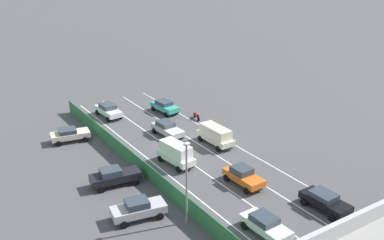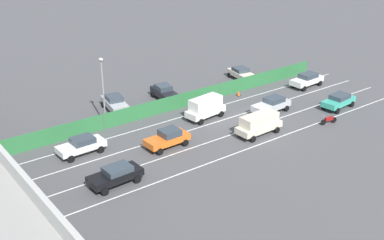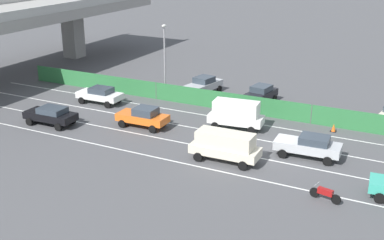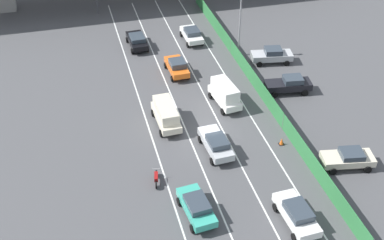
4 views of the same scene
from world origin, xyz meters
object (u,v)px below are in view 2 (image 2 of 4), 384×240
car_van_white (206,107)px  car_taxi_teal (339,100)px  car_taxi_orange (168,138)px  traffic_cone (239,93)px  motorcycle (329,120)px  street_lamp (103,85)px  car_sedan_black (116,175)px  parked_sedan_cream (241,73)px  parked_sedan_dark (165,92)px  car_hatchback_white (82,145)px  parked_wagon_silver (115,103)px  car_sedan_white (307,79)px  car_van_cream (259,123)px  car_sedan_silver (272,104)px

car_van_white → car_taxi_teal: 14.96m
car_taxi_orange → traffic_cone: (6.02, -14.11, -0.61)m
car_taxi_orange → motorcycle: bearing=-109.0°
motorcycle → street_lamp: bearing=54.3°
car_sedan_black → motorcycle: size_ratio=2.30×
parked_sedan_cream → parked_sedan_dark: size_ratio=0.94×
motorcycle → car_hatchback_white: bearing=68.6°
parked_sedan_cream → traffic_cone: parked_sedan_cream is taller
parked_sedan_dark → car_taxi_teal: bearing=-133.8°
car_hatchback_white → car_taxi_teal: bearing=-104.1°
car_taxi_teal → parked_sedan_dark: (13.39, 13.95, 0.05)m
car_sedan_black → parked_wagon_silver: 15.56m
car_taxi_orange → parked_wagon_silver: (10.66, -0.31, 0.02)m
car_taxi_teal → parked_wagon_silver: bearing=55.0°
car_sedan_white → traffic_cone: car_sedan_white is taller
car_van_white → parked_sedan_cream: car_van_white is taller
parked_sedan_dark → car_taxi_orange: bearing=147.4°
car_van_white → parked_wagon_silver: car_van_white is taller
car_van_white → motorcycle: (-8.65, -9.20, -0.84)m
car_sedan_black → car_van_white: bearing=-66.2°
car_van_white → traffic_cone: bearing=-68.1°
car_sedan_white → parked_sedan_dark: (6.61, 16.54, 0.01)m
car_van_cream → street_lamp: street_lamp is taller
street_lamp → car_taxi_teal: bearing=-116.0°
car_taxi_teal → parked_sedan_cream: size_ratio=0.98×
car_taxi_orange → traffic_cone: car_taxi_orange is taller
car_sedan_white → car_van_cream: size_ratio=0.94×
car_van_cream → car_sedan_black: bearing=89.9°
car_van_white → motorcycle: car_van_white is taller
car_sedan_silver → parked_sedan_cream: car_sedan_silver is taller
car_taxi_teal → car_van_cream: car_van_cream is taller
car_taxi_teal → car_van_cream: bearing=88.5°
car_taxi_teal → traffic_cone: 11.30m
car_van_white → parked_wagon_silver: (7.55, 6.56, -0.36)m
street_lamp → parked_sedan_cream: bearing=-83.3°
street_lamp → motorcycle: bearing=-125.7°
car_van_cream → traffic_cone: size_ratio=7.54×
car_sedan_white → street_lamp: bearing=80.3°
car_sedan_white → motorcycle: size_ratio=2.38×
car_van_cream → parked_sedan_cream: car_van_cream is taller
car_sedan_white → parked_sedan_dark: parked_sedan_dark is taller
parked_sedan_cream → car_sedan_silver: bearing=155.2°
car_sedan_white → parked_sedan_dark: 17.81m
car_taxi_teal → parked_sedan_dark: size_ratio=0.92×
car_taxi_teal → street_lamp: (11.09, 22.72, 3.43)m
car_van_white → car_sedan_silver: 7.36m
car_sedan_white → motorcycle: bearing=142.4°
car_hatchback_white → car_sedan_black: bearing=179.1°
car_van_white → car_hatchback_white: bearing=88.5°
car_taxi_orange → parked_wagon_silver: bearing=-1.6°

